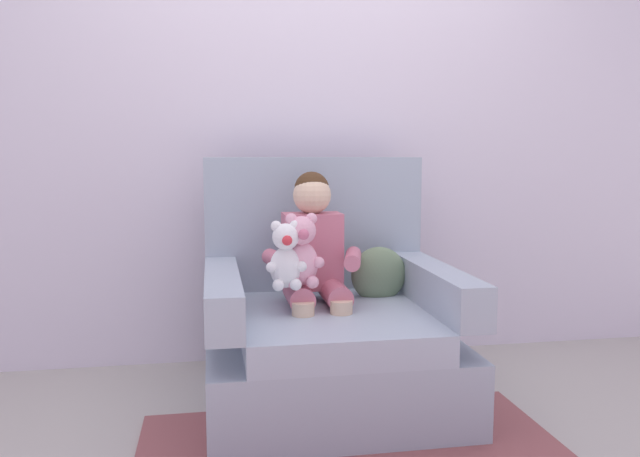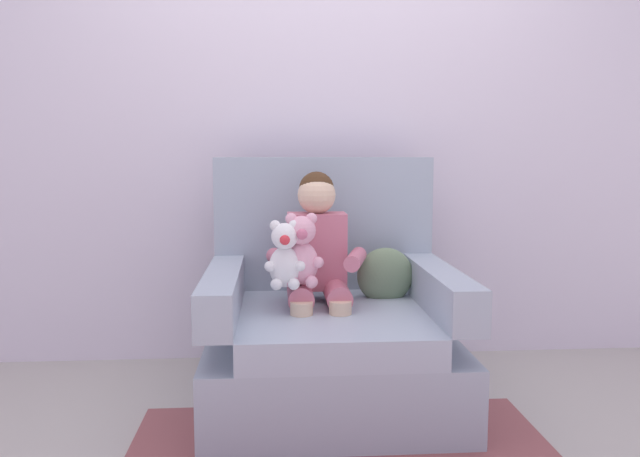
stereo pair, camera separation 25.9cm
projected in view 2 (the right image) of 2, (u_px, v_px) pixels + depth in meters
name	position (u px, v px, depth m)	size (l,w,h in m)	color
ground_plane	(331.00, 405.00, 2.74)	(8.00, 8.00, 0.00)	#ADA89E
back_wall	(319.00, 114.00, 3.31)	(6.00, 0.10, 2.60)	silver
armchair	(330.00, 330.00, 2.76)	(1.05, 1.00, 1.07)	#9EADBC
seated_child	(318.00, 256.00, 2.75)	(0.45, 0.39, 0.82)	#C66B7F
plush_white	(285.00, 256.00, 2.57)	(0.17, 0.14, 0.28)	white
plush_pink	(301.00, 252.00, 2.60)	(0.18, 0.15, 0.31)	#EAA8BC
throw_pillow	(385.00, 276.00, 2.88)	(0.26, 0.12, 0.26)	slate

